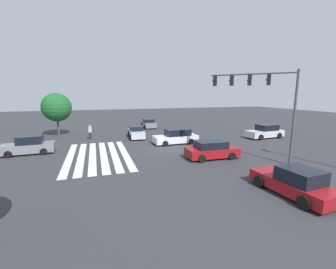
{
  "coord_description": "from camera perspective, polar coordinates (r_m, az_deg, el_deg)",
  "views": [
    {
      "loc": [
        20.6,
        -6.73,
        5.5
      ],
      "look_at": [
        0.0,
        0.0,
        1.54
      ],
      "focal_mm": 24.0,
      "sensor_mm": 36.0,
      "label": 1
    }
  ],
  "objects": [
    {
      "name": "car_0",
      "position": [
        14.31,
        29.52,
        -10.59
      ],
      "size": [
        4.76,
        2.41,
        1.59
      ],
      "rotation": [
        0.0,
        0.0,
        3.21
      ],
      "color": "maroon",
      "rests_on": "ground_plane"
    },
    {
      "name": "traffic_signal_mast",
      "position": [
        19.38,
        22.76,
        9.56
      ],
      "size": [
        4.71,
        4.71,
        7.28
      ],
      "rotation": [
        0.0,
        0.0,
        -2.36
      ],
      "color": "#47474C",
      "rests_on": "ground_plane"
    },
    {
      "name": "car_5",
      "position": [
        30.72,
        23.45,
        0.65
      ],
      "size": [
        2.37,
        4.9,
        1.69
      ],
      "rotation": [
        0.0,
        0.0,
        -1.5
      ],
      "color": "silver",
      "rests_on": "ground_plane"
    },
    {
      "name": "car_6",
      "position": [
        28.65,
        -8.01,
        0.61
      ],
      "size": [
        4.48,
        2.19,
        1.48
      ],
      "rotation": [
        0.0,
        0.0,
        -0.07
      ],
      "color": "silver",
      "rests_on": "ground_plane"
    },
    {
      "name": "car_3",
      "position": [
        24.41,
        -31.91,
        -2.44
      ],
      "size": [
        2.24,
        4.51,
        1.69
      ],
      "rotation": [
        0.0,
        0.0,
        -1.51
      ],
      "color": "gray",
      "rests_on": "ground_plane"
    },
    {
      "name": "car_2",
      "position": [
        24.98,
        2.08,
        -0.59
      ],
      "size": [
        2.22,
        4.91,
        1.64
      ],
      "rotation": [
        0.0,
        0.0,
        -1.55
      ],
      "color": "silver",
      "rests_on": "ground_plane"
    },
    {
      "name": "tree_corner_c",
      "position": [
        32.5,
        -26.45,
        6.19
      ],
      "size": [
        3.67,
        3.67,
        5.59
      ],
      "color": "brown",
      "rests_on": "ground_plane"
    },
    {
      "name": "ground_plane",
      "position": [
        22.36,
        0.0,
        -3.89
      ],
      "size": [
        121.56,
        121.56,
        0.0
      ],
      "primitive_type": "plane",
      "color": "#333338"
    },
    {
      "name": "crosswalk_markings",
      "position": [
        21.32,
        -17.33,
        -5.07
      ],
      "size": [
        10.77,
        5.35,
        0.01
      ],
      "rotation": [
        0.0,
        0.0,
        1.57
      ],
      "color": "silver",
      "rests_on": "ground_plane"
    },
    {
      "name": "car_1",
      "position": [
        19.75,
        11.02,
        -3.83
      ],
      "size": [
        2.31,
        4.51,
        1.52
      ],
      "rotation": [
        0.0,
        0.0,
        1.54
      ],
      "color": "maroon",
      "rests_on": "ground_plane"
    },
    {
      "name": "pedestrian",
      "position": [
        28.92,
        -19.21,
        0.78
      ],
      "size": [
        0.41,
        0.41,
        1.74
      ],
      "rotation": [
        0.0,
        0.0,
        0.75
      ],
      "color": "#232842",
      "rests_on": "ground_plane"
    },
    {
      "name": "car_4",
      "position": [
        36.86,
        -4.99,
        2.81
      ],
      "size": [
        4.2,
        2.03,
        1.45
      ],
      "rotation": [
        0.0,
        0.0,
        3.12
      ],
      "color": "gray",
      "rests_on": "ground_plane"
    }
  ]
}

